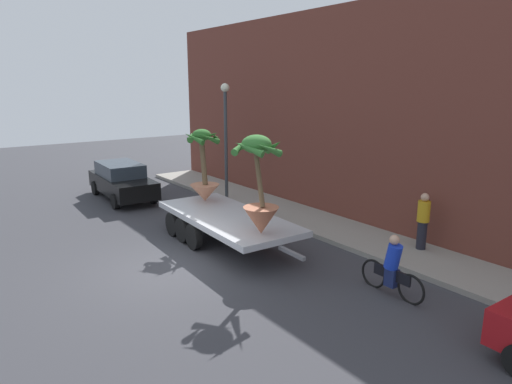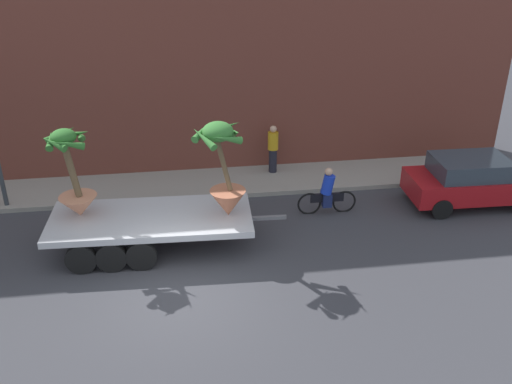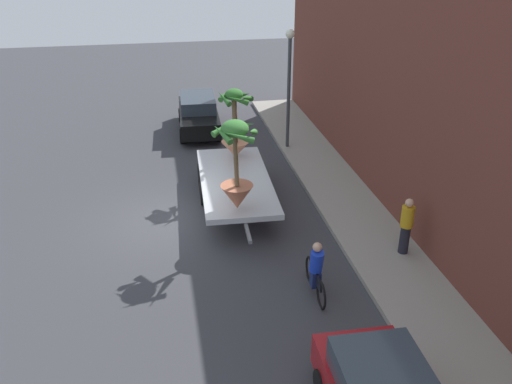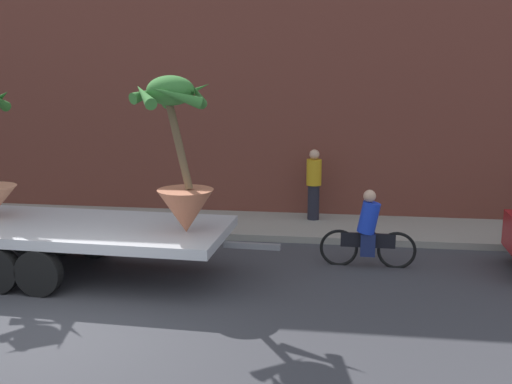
{
  "view_description": "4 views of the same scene",
  "coord_description": "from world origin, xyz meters",
  "px_view_note": "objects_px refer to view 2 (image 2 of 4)",
  "views": [
    {
      "loc": [
        10.68,
        -4.93,
        4.95
      ],
      "look_at": [
        0.66,
        2.47,
        1.96
      ],
      "focal_mm": 31.69,
      "sensor_mm": 36.0,
      "label": 1
    },
    {
      "loc": [
        0.18,
        -11.4,
        8.42
      ],
      "look_at": [
        2.19,
        2.62,
        1.38
      ],
      "focal_mm": 39.88,
      "sensor_mm": 36.0,
      "label": 2
    },
    {
      "loc": [
        15.44,
        0.04,
        8.55
      ],
      "look_at": [
        1.28,
        2.71,
        1.42
      ],
      "focal_mm": 37.82,
      "sensor_mm": 36.0,
      "label": 3
    },
    {
      "loc": [
        3.97,
        -7.76,
        3.8
      ],
      "look_at": [
        2.41,
        3.33,
        1.47
      ],
      "focal_mm": 42.55,
      "sensor_mm": 36.0,
      "label": 4
    }
  ],
  "objects_px": {
    "flatbed_trailer": "(142,224)",
    "potted_palm_middle": "(224,175)",
    "parked_car": "(472,180)",
    "cyclist": "(327,193)",
    "pedestrian_near_gate": "(273,148)",
    "potted_palm_rear": "(74,181)"
  },
  "relations": [
    {
      "from": "potted_palm_middle",
      "to": "pedestrian_near_gate",
      "type": "relative_size",
      "value": 1.56
    },
    {
      "from": "flatbed_trailer",
      "to": "parked_car",
      "type": "xyz_separation_m",
      "value": [
        10.18,
        1.2,
        0.07
      ]
    },
    {
      "from": "flatbed_trailer",
      "to": "potted_palm_rear",
      "type": "relative_size",
      "value": 2.61
    },
    {
      "from": "parked_car",
      "to": "pedestrian_near_gate",
      "type": "height_order",
      "value": "pedestrian_near_gate"
    },
    {
      "from": "potted_palm_rear",
      "to": "potted_palm_middle",
      "type": "xyz_separation_m",
      "value": [
        3.93,
        -0.56,
        0.18
      ]
    },
    {
      "from": "potted_palm_middle",
      "to": "pedestrian_near_gate",
      "type": "bearing_deg",
      "value": 65.03
    },
    {
      "from": "flatbed_trailer",
      "to": "pedestrian_near_gate",
      "type": "xyz_separation_m",
      "value": [
        4.34,
        4.21,
        0.29
      ]
    },
    {
      "from": "flatbed_trailer",
      "to": "cyclist",
      "type": "xyz_separation_m",
      "value": [
        5.53,
        1.25,
        -0.09
      ]
    },
    {
      "from": "flatbed_trailer",
      "to": "potted_palm_rear",
      "type": "height_order",
      "value": "potted_palm_rear"
    },
    {
      "from": "flatbed_trailer",
      "to": "potted_palm_middle",
      "type": "distance_m",
      "value": 2.7
    },
    {
      "from": "parked_car",
      "to": "pedestrian_near_gate",
      "type": "relative_size",
      "value": 2.43
    },
    {
      "from": "pedestrian_near_gate",
      "to": "parked_car",
      "type": "bearing_deg",
      "value": -27.25
    },
    {
      "from": "potted_palm_middle",
      "to": "cyclist",
      "type": "distance_m",
      "value": 3.92
    },
    {
      "from": "flatbed_trailer",
      "to": "parked_car",
      "type": "height_order",
      "value": "parked_car"
    },
    {
      "from": "flatbed_trailer",
      "to": "potted_palm_middle",
      "type": "height_order",
      "value": "potted_palm_middle"
    },
    {
      "from": "potted_palm_middle",
      "to": "cyclist",
      "type": "relative_size",
      "value": 1.45
    },
    {
      "from": "potted_palm_rear",
      "to": "cyclist",
      "type": "height_order",
      "value": "potted_palm_rear"
    },
    {
      "from": "potted_palm_middle",
      "to": "pedestrian_near_gate",
      "type": "xyz_separation_m",
      "value": [
        2.08,
        4.47,
        -1.16
      ]
    },
    {
      "from": "flatbed_trailer",
      "to": "cyclist",
      "type": "relative_size",
      "value": 3.53
    },
    {
      "from": "parked_car",
      "to": "pedestrian_near_gate",
      "type": "bearing_deg",
      "value": 152.75
    },
    {
      "from": "potted_palm_middle",
      "to": "pedestrian_near_gate",
      "type": "height_order",
      "value": "potted_palm_middle"
    },
    {
      "from": "cyclist",
      "to": "pedestrian_near_gate",
      "type": "distance_m",
      "value": 3.21
    }
  ]
}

